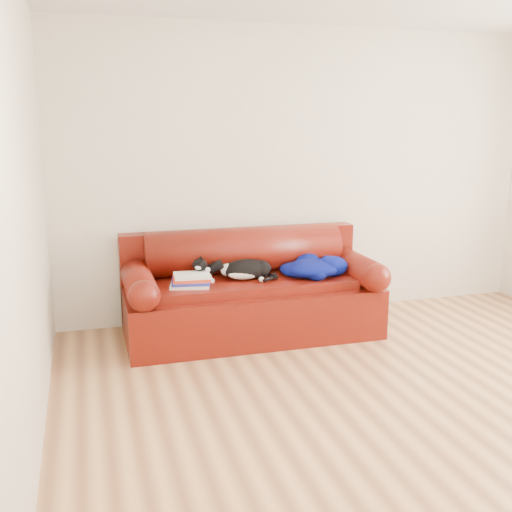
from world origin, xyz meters
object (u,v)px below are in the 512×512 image
(cat, at_px, (246,270))
(book_stack, at_px, (191,280))
(blanket, at_px, (314,267))
(sofa_base, at_px, (251,308))

(cat, bearing_deg, book_stack, -158.51)
(blanket, bearing_deg, sofa_base, 171.16)
(sofa_base, relative_size, cat, 3.72)
(cat, distance_m, blanket, 0.58)
(sofa_base, relative_size, blanket, 3.33)
(book_stack, bearing_deg, blanket, 2.24)
(book_stack, xyz_separation_m, cat, (0.47, 0.08, 0.03))
(sofa_base, xyz_separation_m, blanket, (0.52, -0.08, 0.34))
(sofa_base, height_order, blanket, blanket)
(book_stack, bearing_deg, cat, 10.01)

